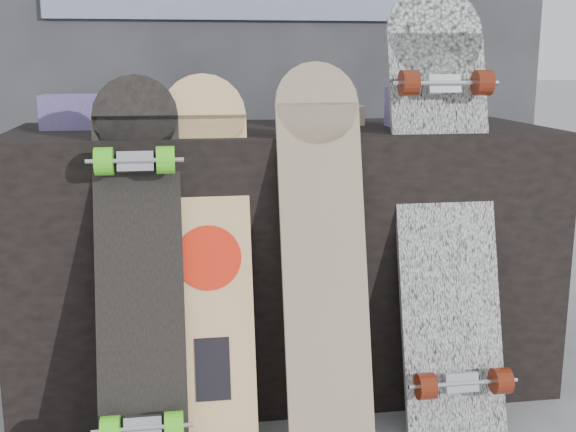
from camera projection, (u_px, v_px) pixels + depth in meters
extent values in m
cube|color=black|center=(283.00, 256.00, 2.26)|extent=(1.60, 0.60, 0.80)
cube|color=#2D2E32|center=(252.00, 34.00, 2.93)|extent=(2.40, 0.20, 2.20)
cube|color=#433062|center=(73.00, 112.00, 2.13)|extent=(0.18, 0.12, 0.10)
cube|color=#433062|center=(413.00, 107.00, 2.18)|extent=(0.14, 0.14, 0.12)
cube|color=#D1B78C|center=(327.00, 115.00, 2.26)|extent=(0.22, 0.10, 0.06)
cube|color=#CBB189|center=(210.00, 285.00, 1.87)|extent=(0.22, 0.26, 0.86)
cylinder|color=#CBB189|center=(204.00, 116.00, 1.90)|extent=(0.22, 0.08, 0.22)
cylinder|color=red|center=(209.00, 258.00, 1.87)|extent=(0.17, 0.05, 0.16)
cube|color=black|center=(213.00, 369.00, 1.85)|extent=(0.09, 0.05, 0.16)
cube|color=beige|center=(325.00, 280.00, 1.86)|extent=(0.22, 0.27, 0.89)
cylinder|color=beige|center=(317.00, 103.00, 1.89)|extent=(0.22, 0.08, 0.22)
cube|color=white|center=(446.00, 232.00, 1.99)|extent=(0.28, 0.33, 1.08)
cylinder|color=white|center=(435.00, 34.00, 2.02)|extent=(0.28, 0.10, 0.27)
cube|color=silver|center=(461.00, 382.00, 1.92)|extent=(0.09, 0.04, 0.06)
cylinder|color=#5E1D0D|center=(425.00, 386.00, 1.88)|extent=(0.05, 0.07, 0.07)
cylinder|color=#5E1D0D|center=(501.00, 381.00, 1.91)|extent=(0.04, 0.07, 0.07)
cube|color=silver|center=(443.00, 85.00, 1.97)|extent=(0.09, 0.04, 0.06)
cylinder|color=#5E1D0D|center=(409.00, 83.00, 1.93)|extent=(0.05, 0.07, 0.07)
cylinder|color=#5E1D0D|center=(483.00, 83.00, 1.97)|extent=(0.04, 0.07, 0.07)
cube|color=black|center=(140.00, 292.00, 1.82)|extent=(0.22, 0.29, 0.86)
cylinder|color=black|center=(135.00, 117.00, 1.86)|extent=(0.22, 0.08, 0.21)
cube|color=silver|center=(143.00, 427.00, 1.74)|extent=(0.09, 0.04, 0.06)
cylinder|color=#50DD1F|center=(110.00, 431.00, 1.71)|extent=(0.04, 0.07, 0.07)
cylinder|color=#50DD1F|center=(174.00, 426.00, 1.74)|extent=(0.05, 0.07, 0.07)
cube|color=silver|center=(135.00, 162.00, 1.80)|extent=(0.09, 0.04, 0.06)
cylinder|color=#50DD1F|center=(104.00, 161.00, 1.77)|extent=(0.04, 0.07, 0.07)
cylinder|color=#50DD1F|center=(166.00, 160.00, 1.79)|extent=(0.05, 0.07, 0.07)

